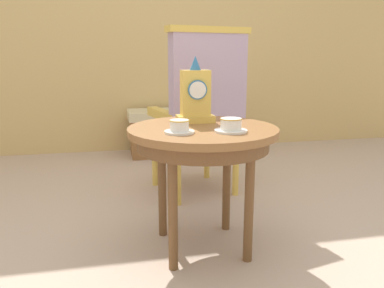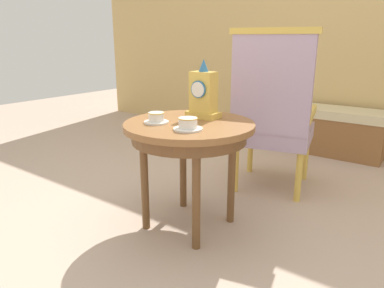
% 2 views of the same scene
% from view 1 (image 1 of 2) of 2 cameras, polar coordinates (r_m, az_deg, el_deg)
% --- Properties ---
extents(ground_plane, '(10.00, 10.00, 0.00)m').
position_cam_1_polar(ground_plane, '(2.09, 1.33, -14.69)').
color(ground_plane, '#BCA38E').
extents(wall_back, '(6.00, 0.10, 2.80)m').
position_cam_1_polar(wall_back, '(4.10, -6.20, 18.89)').
color(wall_back, tan).
rests_on(wall_back, ground).
extents(side_table, '(0.73, 0.73, 0.63)m').
position_cam_1_polar(side_table, '(1.90, 1.60, 0.25)').
color(side_table, brown).
rests_on(side_table, ground).
extents(teacup_left, '(0.14, 0.14, 0.06)m').
position_cam_1_polar(teacup_left, '(1.74, -1.86, 2.49)').
color(teacup_left, white).
rests_on(teacup_left, side_table).
extents(teacup_right, '(0.15, 0.15, 0.06)m').
position_cam_1_polar(teacup_right, '(1.77, 5.72, 2.69)').
color(teacup_right, white).
rests_on(teacup_right, side_table).
extents(mantel_clock, '(0.19, 0.11, 0.34)m').
position_cam_1_polar(mantel_clock, '(2.00, 0.45, 7.01)').
color(mantel_clock, gold).
rests_on(mantel_clock, side_table).
extents(armchair, '(0.65, 0.64, 1.14)m').
position_cam_1_polar(armchair, '(2.66, 1.24, 4.76)').
color(armchair, '#B299B7').
rests_on(armchair, ground).
extents(window_bench, '(1.04, 0.40, 0.44)m').
position_cam_1_polar(window_bench, '(3.89, -1.59, 1.85)').
color(window_bench, beige).
rests_on(window_bench, ground).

